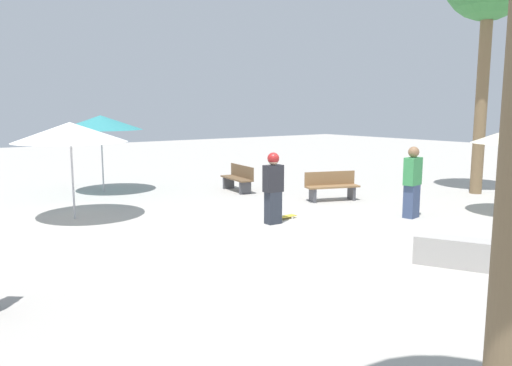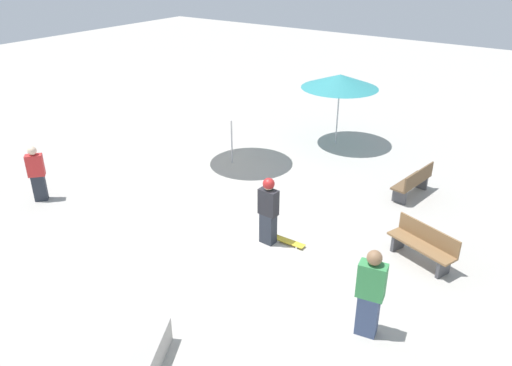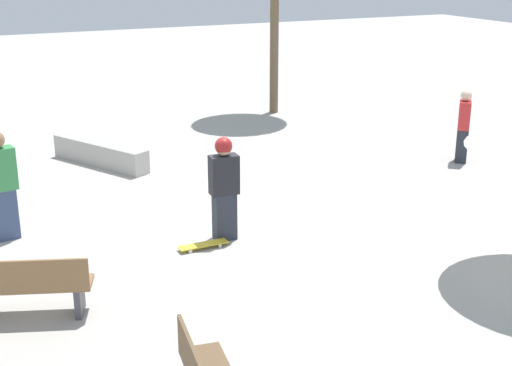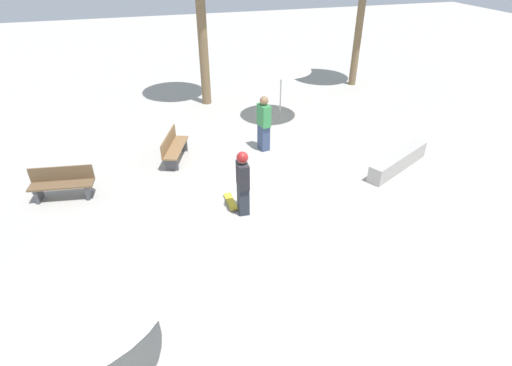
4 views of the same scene
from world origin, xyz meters
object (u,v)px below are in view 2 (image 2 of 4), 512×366
bench_far (413,182)px  shade_umbrella_white (231,99)px  skater_main (268,209)px  bystander_watching (37,174)px  bench_near (423,245)px  shade_umbrella_teal (340,81)px  skateboard (289,242)px  bystander_far (370,294)px  shade_umbrella_cream (508,343)px

bench_far → shade_umbrella_white: bearing=108.7°
skater_main → bystander_watching: size_ratio=1.06×
bystander_watching → skater_main: bearing=146.7°
skater_main → bench_near: skater_main is taller
shade_umbrella_teal → shade_umbrella_white: size_ratio=0.98×
skateboard → bystander_watching: (6.86, 2.03, 0.74)m
bench_far → bystander_far: bearing=-160.2°
skateboard → bystander_watching: 7.19m
skater_main → bench_far: bearing=68.3°
shade_umbrella_cream → bystander_watching: size_ratio=1.42×
bystander_watching → bench_near: bearing=148.9°
skater_main → shade_umbrella_white: shade_umbrella_white is taller
skateboard → bench_near: size_ratio=0.49×
skateboard → bystander_watching: bystander_watching is taller
bench_far → bystander_watching: size_ratio=1.03×
shade_umbrella_cream → bystander_watching: 11.97m
skater_main → bystander_far: size_ratio=0.95×
skateboard → bench_near: (-2.79, -1.10, 0.37)m
bystander_watching → shade_umbrella_white: bearing=-167.5°
shade_umbrella_cream → skater_main: bearing=-27.9°
skater_main → bench_near: bearing=25.0°
shade_umbrella_teal → shade_umbrella_white: 4.02m
bench_far → bystander_watching: 10.41m
bench_near → bystander_far: (0.07, 2.85, 0.46)m
shade_umbrella_cream → skateboard: bearing=-31.9°
shade_umbrella_teal → bystander_far: (-4.83, 8.34, -1.37)m
shade_umbrella_teal → shade_umbrella_cream: (-7.10, 9.70, -0.21)m
skateboard → bystander_watching: size_ratio=0.50×
shade_umbrella_cream → bystander_far: (2.27, -1.36, -1.16)m
bystander_watching → bystander_far: bearing=132.6°
skater_main → bench_near: 3.55m
skateboard → bench_far: bearing=69.1°
shade_umbrella_teal → bystander_watching: bearing=61.1°
skateboard → bench_far: size_ratio=0.49×
skater_main → shade_umbrella_teal: bearing=106.5°
bench_near → shade_umbrella_white: size_ratio=0.61×
bench_far → bystander_watching: (8.38, 6.16, 0.37)m
skateboard → bystander_far: bearing=-33.3°
bench_far → bystander_far: size_ratio=0.93×
skateboard → bench_far: 4.42m
bench_near → shade_umbrella_white: (6.88, -2.00, 1.71)m
bench_near → shade_umbrella_teal: shade_umbrella_teal is taller
skater_main → bench_far: (-1.99, -4.35, -0.49)m
shade_umbrella_teal → shade_umbrella_white: bearing=60.5°
bench_far → shade_umbrella_teal: (3.63, -2.46, 1.83)m
shade_umbrella_teal → bench_far: bearing=145.9°
shade_umbrella_teal → shade_umbrella_cream: size_ratio=1.17×
shade_umbrella_white → shade_umbrella_cream: 11.00m
shade_umbrella_teal → skater_main: bearing=103.6°
skateboard → bystander_far: size_ratio=0.45×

